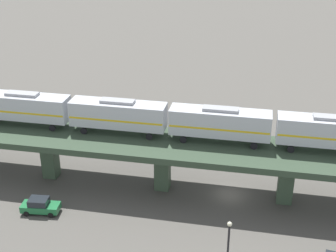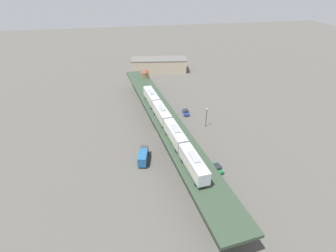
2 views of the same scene
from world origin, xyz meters
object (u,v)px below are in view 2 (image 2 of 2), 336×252
street_car_green (217,168)px  signal_hut (145,73)px  delivery_truck (143,156)px  warehouse_building (159,65)px  street_car_blue (186,112)px  subway_train (168,123)px  street_lamp (206,116)px

street_car_green → signal_hut: bearing=102.0°
signal_hut → delivery_truck: signal_hut is taller
warehouse_building → delivery_truck: bearing=-102.5°
street_car_blue → warehouse_building: warehouse_building is taller
subway_train → delivery_truck: bearing=-151.2°
subway_train → street_car_green: subway_train is taller
subway_train → delivery_truck: subway_train is taller
warehouse_building → street_lamp: bearing=-84.1°
street_car_blue → warehouse_building: 50.45m
signal_hut → street_car_blue: bearing=-63.6°
subway_train → street_lamp: size_ratio=7.18×
subway_train → street_car_green: bearing=-48.3°
subway_train → street_car_green: (10.81, -12.13, -8.16)m
street_car_green → delivery_truck: (-18.64, 7.83, 0.82)m
subway_train → warehouse_building: subway_train is taller
signal_hut → delivery_truck: (-6.57, -49.06, -6.59)m
subway_train → signal_hut: (-1.27, 44.75, -0.74)m
street_car_blue → signal_hut: bearing=116.4°
delivery_truck → street_lamp: 27.54m
signal_hut → delivery_truck: bearing=-97.6°
street_car_blue → warehouse_building: bearing=92.1°
signal_hut → street_lamp: 38.11m
subway_train → delivery_truck: 11.56m
signal_hut → street_car_green: (12.08, -56.88, -7.41)m
street_car_blue → street_lamp: 11.40m
subway_train → street_car_blue: subway_train is taller
warehouse_building → signal_hut: bearing=-111.2°
warehouse_building → street_car_green: bearing=-88.7°
street_car_blue → street_car_green: size_ratio=0.95×
signal_hut → street_lamp: bearing=-64.3°
signal_hut → street_car_green: size_ratio=0.76×
subway_train → delivery_truck: size_ratio=6.62×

